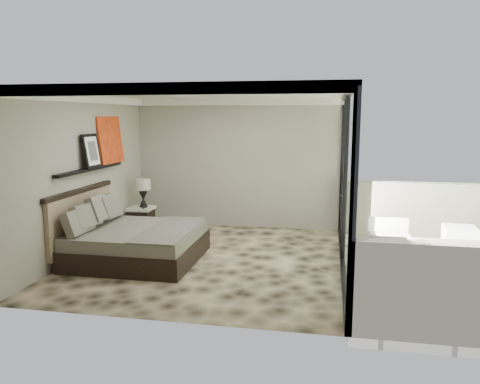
% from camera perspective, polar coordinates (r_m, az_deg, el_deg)
% --- Properties ---
extents(floor, '(5.00, 5.00, 0.00)m').
position_cam_1_polar(floor, '(8.14, -3.79, -8.16)').
color(floor, black).
rests_on(floor, ground).
extents(ceiling, '(4.50, 5.00, 0.02)m').
position_cam_1_polar(ceiling, '(7.78, -4.01, 11.87)').
color(ceiling, silver).
rests_on(ceiling, back_wall).
extents(back_wall, '(4.50, 0.02, 2.80)m').
position_cam_1_polar(back_wall, '(10.25, -0.34, 3.46)').
color(back_wall, gray).
rests_on(back_wall, floor).
extents(left_wall, '(0.02, 5.00, 2.80)m').
position_cam_1_polar(left_wall, '(8.68, -18.35, 1.95)').
color(left_wall, gray).
rests_on(left_wall, floor).
extents(glass_wall, '(0.08, 5.00, 2.80)m').
position_cam_1_polar(glass_wall, '(7.58, 12.78, 1.20)').
color(glass_wall, white).
rests_on(glass_wall, floor).
extents(terrace_slab, '(3.00, 5.00, 0.12)m').
position_cam_1_polar(terrace_slab, '(8.10, 23.21, -9.43)').
color(terrace_slab, beige).
rests_on(terrace_slab, ground).
extents(picture_ledge, '(0.12, 2.20, 0.05)m').
position_cam_1_polar(picture_ledge, '(8.73, -17.72, 2.68)').
color(picture_ledge, black).
rests_on(picture_ledge, left_wall).
extents(bed, '(2.08, 2.02, 1.15)m').
position_cam_1_polar(bed, '(8.20, -13.03, -5.77)').
color(bed, black).
rests_on(bed, floor).
extents(nightstand, '(0.63, 0.63, 0.50)m').
position_cam_1_polar(nightstand, '(10.22, -11.95, -3.27)').
color(nightstand, black).
rests_on(nightstand, floor).
extents(table_lamp, '(0.32, 0.32, 0.59)m').
position_cam_1_polar(table_lamp, '(10.11, -11.75, 0.32)').
color(table_lamp, black).
rests_on(table_lamp, nightstand).
extents(abstract_canvas, '(0.13, 0.90, 0.90)m').
position_cam_1_polar(abstract_canvas, '(9.43, -15.52, 6.14)').
color(abstract_canvas, '#BC4C10').
rests_on(abstract_canvas, picture_ledge).
extents(framed_print, '(0.11, 0.50, 0.60)m').
position_cam_1_polar(framed_print, '(8.66, -17.66, 4.80)').
color(framed_print, black).
rests_on(framed_print, picture_ledge).
extents(ottoman, '(0.55, 0.55, 0.53)m').
position_cam_1_polar(ottoman, '(9.08, 25.17, -5.47)').
color(ottoman, silver).
rests_on(ottoman, terrace_slab).
extents(lounger, '(0.80, 1.48, 0.56)m').
position_cam_1_polar(lounger, '(8.59, 18.22, -6.46)').
color(lounger, white).
rests_on(lounger, terrace_slab).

